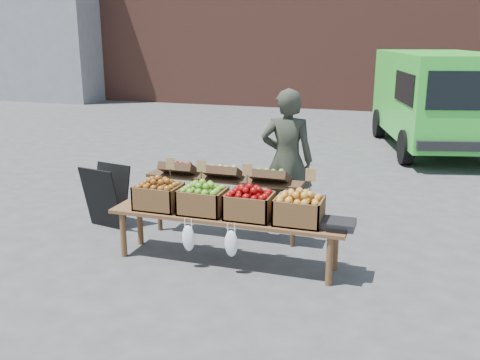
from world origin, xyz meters
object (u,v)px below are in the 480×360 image
(back_table, at_px, (224,199))
(crate_golden_apples, at_px, (159,197))
(delivery_van, at_px, (437,102))
(chalkboard_sign, at_px, (106,196))
(display_bench, at_px, (226,239))
(vendor, at_px, (287,160))
(crate_green_apples, at_px, (299,211))
(weighing_scale, at_px, (339,224))
(crate_russet_pears, at_px, (203,201))
(crate_red_apples, at_px, (250,206))

(back_table, relative_size, crate_golden_apples, 4.20)
(delivery_van, relative_size, chalkboard_sign, 5.60)
(display_bench, bearing_deg, chalkboard_sign, 162.29)
(vendor, bearing_deg, crate_green_apples, 100.65)
(chalkboard_sign, distance_m, back_table, 1.64)
(vendor, relative_size, crate_golden_apples, 3.74)
(delivery_van, bearing_deg, chalkboard_sign, -136.67)
(crate_golden_apples, xyz_separation_m, weighing_scale, (2.08, 0.00, -0.10))
(chalkboard_sign, relative_size, display_bench, 0.32)
(display_bench, height_order, weighing_scale, weighing_scale)
(delivery_van, bearing_deg, vendor, -122.36)
(delivery_van, height_order, chalkboard_sign, delivery_van)
(crate_golden_apples, distance_m, crate_russet_pears, 0.55)
(chalkboard_sign, height_order, weighing_scale, chalkboard_sign)
(delivery_van, distance_m, back_table, 7.12)
(vendor, bearing_deg, chalkboard_sign, 8.76)
(crate_red_apples, bearing_deg, delivery_van, 74.21)
(display_bench, bearing_deg, vendor, 74.21)
(crate_golden_apples, bearing_deg, vendor, 47.74)
(delivery_van, relative_size, crate_russet_pears, 9.58)
(crate_golden_apples, relative_size, crate_green_apples, 1.00)
(vendor, bearing_deg, crate_russet_pears, 55.55)
(display_bench, xyz_separation_m, weighing_scale, (1.25, 0.00, 0.33))
(vendor, height_order, crate_golden_apples, vendor)
(delivery_van, relative_size, vendor, 2.56)
(crate_golden_apples, height_order, crate_red_apples, same)
(crate_red_apples, height_order, weighing_scale, crate_red_apples)
(vendor, bearing_deg, delivery_van, -116.48)
(crate_golden_apples, xyz_separation_m, crate_russet_pears, (0.55, 0.00, 0.00))
(vendor, distance_m, chalkboard_sign, 2.45)
(crate_golden_apples, distance_m, crate_red_apples, 1.10)
(chalkboard_sign, height_order, display_bench, chalkboard_sign)
(weighing_scale, bearing_deg, crate_russet_pears, 180.00)
(crate_red_apples, xyz_separation_m, crate_green_apples, (0.55, 0.00, 0.00))
(delivery_van, relative_size, weighing_scale, 14.09)
(delivery_van, xyz_separation_m, crate_russet_pears, (-2.62, -7.31, -0.36))
(delivery_van, bearing_deg, back_table, -125.95)
(vendor, height_order, crate_green_apples, vendor)
(delivery_van, relative_size, crate_golden_apples, 9.58)
(display_bench, relative_size, crate_golden_apples, 5.40)
(delivery_van, xyz_separation_m, display_bench, (-2.34, -7.31, -0.79))
(crate_russet_pears, bearing_deg, chalkboard_sign, 159.56)
(back_table, bearing_deg, crate_golden_apples, -126.56)
(vendor, relative_size, display_bench, 0.69)
(crate_golden_apples, bearing_deg, weighing_scale, 0.00)
(delivery_van, relative_size, display_bench, 1.77)
(delivery_van, distance_m, weighing_scale, 7.40)
(display_bench, bearing_deg, crate_green_apples, 0.00)
(delivery_van, height_order, crate_russet_pears, delivery_van)
(chalkboard_sign, xyz_separation_m, crate_russet_pears, (1.65, -0.61, 0.28))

